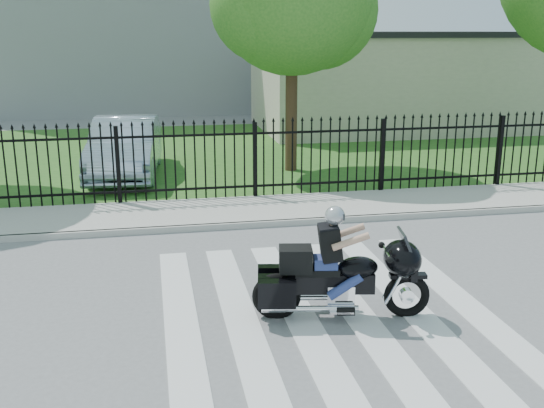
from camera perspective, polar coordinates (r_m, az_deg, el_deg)
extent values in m
plane|color=slate|center=(8.99, 4.88, -9.52)|extent=(120.00, 120.00, 0.00)
cube|color=#ADAAA3|center=(13.55, -0.81, -0.54)|extent=(40.00, 2.00, 0.12)
cube|color=#ADAAA3|center=(12.61, -0.01, -1.77)|extent=(40.00, 0.12, 0.12)
cube|color=#27591E|center=(20.32, -4.30, 4.64)|extent=(40.00, 12.00, 0.02)
cube|color=black|center=(14.43, -1.52, 1.63)|extent=(26.00, 0.04, 0.05)
cube|color=black|center=(14.20, -1.55, 6.34)|extent=(26.00, 0.04, 0.05)
cylinder|color=#382316|center=(17.34, 1.75, 9.75)|extent=(0.32, 0.32, 4.16)
cube|color=beige|center=(25.66, 10.50, 10.59)|extent=(10.00, 6.00, 3.50)
cube|color=black|center=(25.58, 10.71, 14.72)|extent=(10.20, 6.20, 0.20)
torus|color=black|center=(8.88, 11.98, -8.03)|extent=(0.64, 0.22, 0.62)
torus|color=black|center=(8.66, 0.40, -8.29)|extent=(0.67, 0.25, 0.66)
cube|color=black|center=(8.63, 5.25, -7.01)|extent=(1.20, 0.42, 0.27)
ellipsoid|color=black|center=(8.60, 7.69, -5.68)|extent=(0.62, 0.45, 0.30)
cube|color=black|center=(8.55, 4.06, -5.96)|extent=(0.63, 0.39, 0.09)
cube|color=silver|center=(8.71, 6.12, -7.93)|extent=(0.40, 0.33, 0.27)
ellipsoid|color=black|center=(8.67, 11.59, -4.81)|extent=(0.59, 0.73, 0.49)
cube|color=black|center=(8.47, 2.12, -4.96)|extent=(0.49, 0.41, 0.33)
cube|color=navy|center=(8.52, 4.81, -5.27)|extent=(0.35, 0.32, 0.16)
sphere|color=#B9BBC1|center=(8.33, 5.65, -1.06)|extent=(0.26, 0.26, 0.26)
imported|color=#AABED6|center=(17.26, -13.00, 4.99)|extent=(1.97, 4.75, 1.53)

